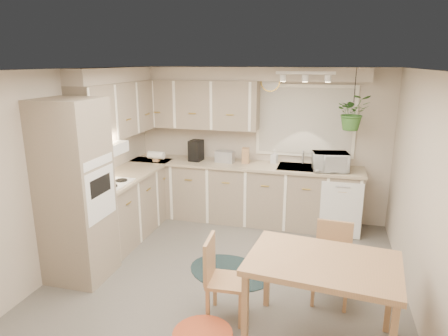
{
  "coord_description": "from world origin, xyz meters",
  "views": [
    {
      "loc": [
        1.06,
        -4.1,
        2.48
      ],
      "look_at": [
        -0.18,
        0.55,
        1.19
      ],
      "focal_mm": 32.0,
      "sensor_mm": 36.0,
      "label": 1
    }
  ],
  "objects": [
    {
      "name": "oven_stack",
      "position": [
        -1.68,
        -0.38,
        1.05
      ],
      "size": [
        0.65,
        0.65,
        2.1
      ],
      "primitive_type": "cube",
      "color": "gray",
      "rests_on": "floor"
    },
    {
      "name": "upper_cab_left",
      "position": [
        -1.82,
        1.0,
        1.83
      ],
      "size": [
        0.35,
        2.0,
        0.75
      ],
      "primitive_type": "cube",
      "color": "gray",
      "rests_on": "wall_left"
    },
    {
      "name": "wall_back",
      "position": [
        0.0,
        2.1,
        1.2
      ],
      "size": [
        4.0,
        0.04,
        2.4
      ],
      "primitive_type": "cube",
      "color": "#C1B2A0",
      "rests_on": "floor"
    },
    {
      "name": "dining_table",
      "position": [
        1.09,
        -0.85,
        0.41
      ],
      "size": [
        1.37,
        0.99,
        0.81
      ],
      "primitive_type": "cube",
      "rotation": [
        0.0,
        0.0,
        -0.1
      ],
      "color": "tan",
      "rests_on": "floor"
    },
    {
      "name": "window_frame",
      "position": [
        0.7,
        2.08,
        1.6
      ],
      "size": [
        1.5,
        0.02,
        1.1
      ],
      "primitive_type": "cube",
      "color": "white",
      "rests_on": "wall_back"
    },
    {
      "name": "wall_clock",
      "position": [
        0.15,
        2.07,
        2.18
      ],
      "size": [
        0.3,
        0.03,
        0.3
      ],
      "primitive_type": "cylinder",
      "rotation": [
        1.57,
        0.0,
        0.0
      ],
      "color": "#EEC054",
      "rests_on": "wall_back"
    },
    {
      "name": "chair_back",
      "position": [
        1.18,
        -0.16,
        0.42
      ],
      "size": [
        0.42,
        0.42,
        0.84
      ],
      "primitive_type": "cube",
      "rotation": [
        0.0,
        0.0,
        3.08
      ],
      "color": "tan",
      "rests_on": "floor"
    },
    {
      "name": "chair_left",
      "position": [
        0.19,
        -0.71,
        0.42
      ],
      "size": [
        0.41,
        0.41,
        0.83
      ],
      "primitive_type": "cube",
      "rotation": [
        0.0,
        0.0,
        -1.51
      ],
      "color": "tan",
      "rests_on": "floor"
    },
    {
      "name": "knife_block",
      "position": [
        -0.17,
        1.85,
        1.06
      ],
      "size": [
        0.12,
        0.12,
        0.24
      ],
      "primitive_type": "cube",
      "rotation": [
        0.0,
        0.0,
        0.11
      ],
      "color": "tan",
      "rests_on": "counter_back"
    },
    {
      "name": "counter_back",
      "position": [
        -0.2,
        1.79,
        0.92
      ],
      "size": [
        3.64,
        0.64,
        0.04
      ],
      "primitive_type": "cube",
      "color": "tan",
      "rests_on": "base_cab_back"
    },
    {
      "name": "ceiling",
      "position": [
        0.0,
        0.0,
        2.4
      ],
      "size": [
        4.2,
        4.2,
        0.0
      ],
      "primitive_type": "plane",
      "color": "white",
      "rests_on": "wall_back"
    },
    {
      "name": "wall_left",
      "position": [
        -2.0,
        0.0,
        1.2
      ],
      "size": [
        0.04,
        4.2,
        2.4
      ],
      "primitive_type": "cube",
      "color": "#C1B2A0",
      "rests_on": "floor"
    },
    {
      "name": "dishwasher_front",
      "position": [
        1.3,
        1.49,
        0.42
      ],
      "size": [
        0.58,
        0.02,
        0.83
      ],
      "primitive_type": "cube",
      "color": "white",
      "rests_on": "base_cab_back"
    },
    {
      "name": "coffee_maker",
      "position": [
        -0.97,
        1.8,
        1.1
      ],
      "size": [
        0.21,
        0.25,
        0.33
      ],
      "primitive_type": "cube",
      "rotation": [
        0.0,
        0.0,
        -0.11
      ],
      "color": "black",
      "rests_on": "counter_back"
    },
    {
      "name": "toaster",
      "position": [
        -0.5,
        1.82,
        1.03
      ],
      "size": [
        0.3,
        0.19,
        0.18
      ],
      "primitive_type": "cube",
      "rotation": [
        0.0,
        0.0,
        -0.08
      ],
      "color": "#B0B2B8",
      "rests_on": "counter_back"
    },
    {
      "name": "range_hood",
      "position": [
        -1.7,
        0.3,
        1.4
      ],
      "size": [
        0.4,
        0.6,
        0.14
      ],
      "primitive_type": "cube",
      "color": "white",
      "rests_on": "upper_cab_left"
    },
    {
      "name": "braided_rug",
      "position": [
        0.01,
        0.14,
        0.01
      ],
      "size": [
        1.28,
        1.13,
        0.01
      ],
      "primitive_type": "ellipsoid",
      "rotation": [
        0.0,
        0.0,
        -0.38
      ],
      "color": "black",
      "rests_on": "floor"
    },
    {
      "name": "soffit_left",
      "position": [
        -1.85,
        1.0,
        2.3
      ],
      "size": [
        0.3,
        2.0,
        0.2
      ],
      "primitive_type": "cube",
      "color": "#C1B2A0",
      "rests_on": "wall_left"
    },
    {
      "name": "wall_right",
      "position": [
        2.0,
        0.0,
        1.2
      ],
      "size": [
        0.04,
        4.2,
        2.4
      ],
      "primitive_type": "cube",
      "color": "#C1B2A0",
      "rests_on": "floor"
    },
    {
      "name": "sink",
      "position": [
        0.7,
        1.8,
        0.9
      ],
      "size": [
        0.7,
        0.48,
        0.1
      ],
      "primitive_type": "cube",
      "color": "#B0B2B8",
      "rests_on": "counter_back"
    },
    {
      "name": "counter_left",
      "position": [
        -1.69,
        0.88,
        0.92
      ],
      "size": [
        0.64,
        1.89,
        0.04
      ],
      "primitive_type": "cube",
      "color": "tan",
      "rests_on": "base_cab_left"
    },
    {
      "name": "microwave",
      "position": [
        1.11,
        1.7,
        1.11
      ],
      "size": [
        0.54,
        0.36,
        0.33
      ],
      "primitive_type": "imported",
      "rotation": [
        0.0,
        0.0,
        0.19
      ],
      "color": "white",
      "rests_on": "counter_back"
    },
    {
      "name": "track_light_bar",
      "position": [
        0.7,
        1.55,
        2.33
      ],
      "size": [
        0.8,
        0.04,
        0.04
      ],
      "primitive_type": "cube",
      "color": "white",
      "rests_on": "ceiling"
    },
    {
      "name": "base_cab_left",
      "position": [
        -1.7,
        0.88,
        0.45
      ],
      "size": [
        0.6,
        1.85,
        0.9
      ],
      "primitive_type": "cube",
      "color": "gray",
      "rests_on": "floor"
    },
    {
      "name": "soffit_back",
      "position": [
        -0.2,
        1.95,
        2.3
      ],
      "size": [
        3.6,
        0.3,
        0.2
      ],
      "primitive_type": "cube",
      "color": "#C1B2A0",
      "rests_on": "wall_back"
    },
    {
      "name": "hanging_plant",
      "position": [
        1.36,
        1.7,
        1.74
      ],
      "size": [
        0.53,
        0.57,
        0.39
      ],
      "primitive_type": "imported",
      "rotation": [
        0.0,
        0.0,
        0.19
      ],
      "color": "#396F2C",
      "rests_on": "ceiling"
    },
    {
      "name": "wall_front",
      "position": [
        0.0,
        -2.1,
        1.2
      ],
      "size": [
        4.0,
        0.04,
        2.4
      ],
      "primitive_type": "cube",
      "color": "#C1B2A0",
      "rests_on": "floor"
    },
    {
      "name": "window_blinds",
      "position": [
        0.7,
        2.07,
        1.6
      ],
      "size": [
        1.4,
        0.02,
        1.0
      ],
      "primitive_type": "cube",
      "color": "beige",
      "rests_on": "wall_back"
    },
    {
      "name": "wall_oven_face",
      "position": [
        -1.35,
        -0.38,
        1.05
      ],
      "size": [
        0.02,
        0.56,
        0.58
      ],
      "primitive_type": "cube",
      "color": "white",
      "rests_on": "oven_stack"
    },
    {
      "name": "base_cab_back",
      "position": [
        -0.2,
        1.8,
        0.45
      ],
      "size": [
        3.6,
        0.6,
        0.9
      ],
      "primitive_type": "cube",
      "color": "gray",
      "rests_on": "floor"
    },
    {
      "name": "soap_bottle",
      "position": [
        0.26,
        1.95,
        0.99
      ],
      "size": [
        0.14,
        0.23,
        0.1
      ],
      "primitive_type": "imported",
      "rotation": [
        0.0,
        0.0,
        -0.25
      ],
      "color": "white",
      "rests_on": "counter_back"
    },
    {
      "name": "upper_cab_back",
      "position": [
        -1.0,
        1.93,
        1.83
      ],
      "size": [
        2.0,
        0.35,
        0.75
      ],
      "primitive_type": "cube",
      "color": "gray",
      "rests_on": "wall_back"
    },
    {
      "name": "floor",
      "position": [
        0.0,
        0.0,
        0.0
      ],
      "size": [
        4.2,
        4.2,
        0.0
      ],
      "primitive_type": "plane",
      "color": "#605D55",
      "rests_on": "ground"
    },
    {
      "name": "cooktop",
      "position": [
        -1.68,
        0.3,
        0.94
      ],
      "size": [
        0.52,
        0.58,
        0.02
      ],
      "primitive_type": "cube",
      "color": "white",
      "rests_on": "counter_left"
    }
  ]
}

